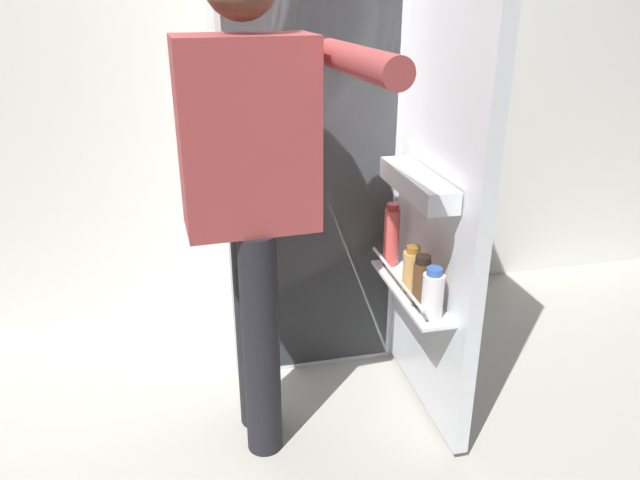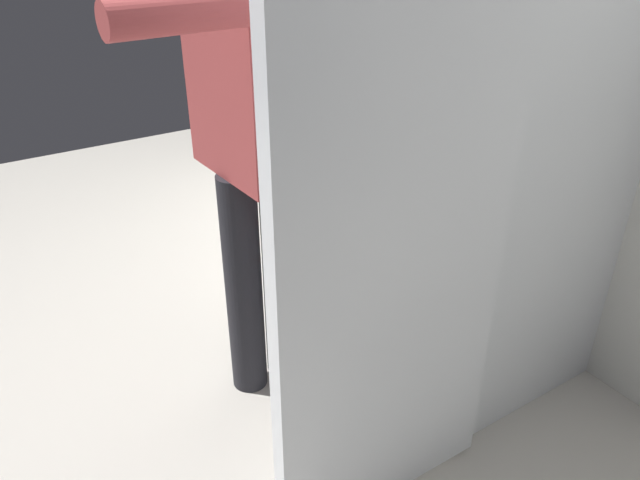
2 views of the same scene
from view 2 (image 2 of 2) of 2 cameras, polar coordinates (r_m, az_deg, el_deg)
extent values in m
plane|color=#B7B2A8|center=(2.10, 1.34, -15.67)|extent=(5.96, 5.96, 0.00)
cube|color=silver|center=(1.97, 15.70, 9.69)|extent=(0.66, 0.63, 1.72)
cube|color=white|center=(1.76, 8.65, 8.17)|extent=(0.62, 0.01, 1.68)
cube|color=white|center=(1.81, 9.66, 6.97)|extent=(0.58, 0.09, 0.01)
cube|color=silver|center=(1.32, 7.62, 0.57)|extent=(0.05, 0.65, 1.65)
cube|color=white|center=(1.58, 4.79, -9.96)|extent=(0.12, 0.52, 0.01)
cylinder|color=silver|center=(1.58, 3.72, -7.22)|extent=(0.01, 0.50, 0.01)
cube|color=white|center=(1.37, 5.46, 2.89)|extent=(0.11, 0.45, 0.07)
cylinder|color=#DB4C47|center=(1.63, 11.11, -4.10)|extent=(0.06, 0.06, 0.22)
cylinder|color=#B22D28|center=(1.57, 11.53, -0.39)|extent=(0.04, 0.04, 0.02)
cylinder|color=tan|center=(1.53, 4.81, -7.79)|extent=(0.07, 0.07, 0.14)
cylinder|color=#996623|center=(1.48, 4.95, -5.24)|extent=(0.05, 0.05, 0.02)
cylinder|color=brown|center=(1.49, 1.34, -8.84)|extent=(0.06, 0.06, 0.15)
cylinder|color=black|center=(1.43, 1.38, -6.05)|extent=(0.05, 0.05, 0.03)
cylinder|color=white|center=(1.45, -1.39, -10.05)|extent=(0.07, 0.07, 0.15)
cylinder|color=#335BB2|center=(1.40, -1.43, -7.32)|extent=(0.05, 0.05, 0.02)
cylinder|color=#4C7F3D|center=(1.69, 12.87, 7.18)|extent=(0.08, 0.08, 0.10)
cylinder|color=black|center=(2.03, -3.74, -3.28)|extent=(0.12, 0.12, 0.79)
cylinder|color=black|center=(1.97, -7.21, -4.55)|extent=(0.12, 0.12, 0.79)
cube|color=#9E3D3D|center=(1.73, -6.52, 15.19)|extent=(0.40, 0.24, 0.56)
cylinder|color=#9E3D3D|center=(1.83, -0.98, 15.43)|extent=(0.08, 0.08, 0.53)
cylinder|color=#9E3D3D|center=(1.37, -8.77, 20.76)|extent=(0.11, 0.53, 0.08)
camera|label=1|loc=(1.96, -65.40, 12.34)|focal=33.69mm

